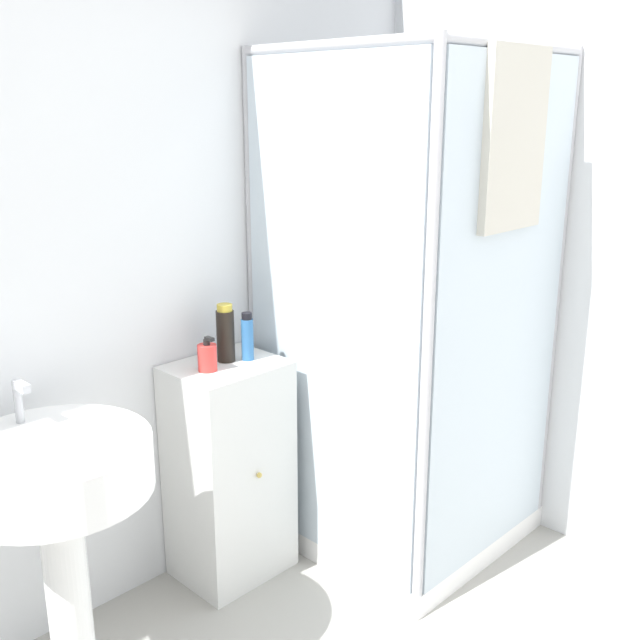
{
  "coord_description": "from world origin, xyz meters",
  "views": [
    {
      "loc": [
        -1.0,
        -0.49,
        1.73
      ],
      "look_at": [
        0.68,
        1.15,
        1.04
      ],
      "focal_mm": 42.0,
      "sensor_mm": 36.0,
      "label": 1
    }
  ],
  "objects": [
    {
      "name": "soap_dispenser",
      "position": [
        0.48,
        1.5,
        0.88
      ],
      "size": [
        0.07,
        0.07,
        0.13
      ],
      "color": "red",
      "rests_on": "vanity_cabinet"
    },
    {
      "name": "shampoo_bottle_tall_black",
      "position": [
        0.59,
        1.53,
        0.94
      ],
      "size": [
        0.06,
        0.06,
        0.21
      ],
      "color": "black",
      "rests_on": "vanity_cabinet"
    },
    {
      "name": "vanity_cabinet",
      "position": [
        0.56,
        1.51,
        0.42
      ],
      "size": [
        0.4,
        0.34,
        0.83
      ],
      "color": "silver",
      "rests_on": "ground_plane"
    },
    {
      "name": "sink",
      "position": [
        -0.18,
        1.34,
        0.68
      ],
      "size": [
        0.54,
        0.54,
        0.97
      ],
      "color": "white",
      "rests_on": "ground_plane"
    },
    {
      "name": "wall_back",
      "position": [
        0.0,
        1.7,
        1.25
      ],
      "size": [
        6.4,
        0.06,
        2.5
      ],
      "primitive_type": "cube",
      "color": "silver",
      "rests_on": "ground_plane"
    },
    {
      "name": "shampoo_bottle_blue",
      "position": [
        0.65,
        1.49,
        0.92
      ],
      "size": [
        0.04,
        0.04,
        0.18
      ],
      "color": "#2D66A3",
      "rests_on": "vanity_cabinet"
    },
    {
      "name": "shower_enclosure",
      "position": [
        1.18,
        1.16,
        0.53
      ],
      "size": [
        0.87,
        0.9,
        1.92
      ],
      "color": "white",
      "rests_on": "ground_plane"
    }
  ]
}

